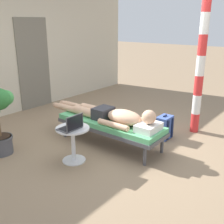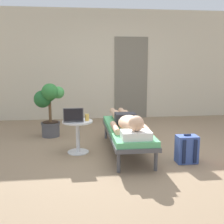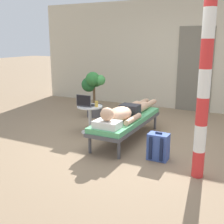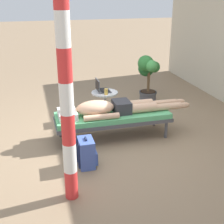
{
  "view_description": "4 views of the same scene",
  "coord_description": "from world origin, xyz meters",
  "px_view_note": "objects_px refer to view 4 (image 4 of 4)",
  "views": [
    {
      "loc": [
        -3.36,
        -2.56,
        1.95
      ],
      "look_at": [
        0.11,
        0.17,
        0.49
      ],
      "focal_mm": 44.02,
      "sensor_mm": 36.0,
      "label": 1
    },
    {
      "loc": [
        -0.85,
        -4.24,
        1.46
      ],
      "look_at": [
        -0.33,
        0.0,
        0.67
      ],
      "focal_mm": 44.81,
      "sensor_mm": 36.0,
      "label": 2
    },
    {
      "loc": [
        1.91,
        -4.42,
        1.74
      ],
      "look_at": [
        -0.28,
        -0.12,
        0.53
      ],
      "focal_mm": 46.51,
      "sensor_mm": 36.0,
      "label": 3
    },
    {
      "loc": [
        4.42,
        -1.15,
        2.29
      ],
      "look_at": [
        0.09,
        0.0,
        0.51
      ],
      "focal_mm": 50.4,
      "sensor_mm": 36.0,
      "label": 4
    }
  ],
  "objects_px": {
    "potted_plant": "(148,76)",
    "porch_post": "(67,98)",
    "person_reclining": "(110,108)",
    "laptop": "(101,88)",
    "side_table": "(105,101)",
    "lounge_chair": "(113,117)",
    "drink_glass": "(106,92)",
    "backpack": "(87,153)"
  },
  "relations": [
    {
      "from": "lounge_chair",
      "to": "side_table",
      "type": "xyz_separation_m",
      "value": [
        -0.78,
        0.06,
        0.01
      ]
    },
    {
      "from": "side_table",
      "to": "lounge_chair",
      "type": "bearing_deg",
      "value": -4.11
    },
    {
      "from": "drink_glass",
      "to": "potted_plant",
      "type": "distance_m",
      "value": 1.26
    },
    {
      "from": "porch_post",
      "to": "potted_plant",
      "type": "bearing_deg",
      "value": 144.21
    },
    {
      "from": "backpack",
      "to": "laptop",
      "type": "bearing_deg",
      "value": 160.2
    },
    {
      "from": "person_reclining",
      "to": "laptop",
      "type": "height_order",
      "value": "laptop"
    },
    {
      "from": "backpack",
      "to": "side_table",
      "type": "bearing_deg",
      "value": 157.87
    },
    {
      "from": "lounge_chair",
      "to": "laptop",
      "type": "bearing_deg",
      "value": 179.67
    },
    {
      "from": "lounge_chair",
      "to": "side_table",
      "type": "distance_m",
      "value": 0.78
    },
    {
      "from": "backpack",
      "to": "person_reclining",
      "type": "bearing_deg",
      "value": 145.6
    },
    {
      "from": "lounge_chair",
      "to": "potted_plant",
      "type": "bearing_deg",
      "value": 140.36
    },
    {
      "from": "backpack",
      "to": "porch_post",
      "type": "distance_m",
      "value": 1.24
    },
    {
      "from": "side_table",
      "to": "laptop",
      "type": "relative_size",
      "value": 1.69
    },
    {
      "from": "lounge_chair",
      "to": "porch_post",
      "type": "bearing_deg",
      "value": -31.82
    },
    {
      "from": "person_reclining",
      "to": "drink_glass",
      "type": "distance_m",
      "value": 0.64
    },
    {
      "from": "potted_plant",
      "to": "person_reclining",
      "type": "bearing_deg",
      "value": -40.78
    },
    {
      "from": "side_table",
      "to": "backpack",
      "type": "relative_size",
      "value": 1.23
    },
    {
      "from": "lounge_chair",
      "to": "laptop",
      "type": "distance_m",
      "value": 0.87
    },
    {
      "from": "side_table",
      "to": "laptop",
      "type": "height_order",
      "value": "laptop"
    },
    {
      "from": "lounge_chair",
      "to": "backpack",
      "type": "bearing_deg",
      "value": -36.61
    },
    {
      "from": "side_table",
      "to": "backpack",
      "type": "height_order",
      "value": "side_table"
    },
    {
      "from": "potted_plant",
      "to": "porch_post",
      "type": "height_order",
      "value": "porch_post"
    },
    {
      "from": "lounge_chair",
      "to": "drink_glass",
      "type": "relative_size",
      "value": 17.12
    },
    {
      "from": "laptop",
      "to": "drink_glass",
      "type": "xyz_separation_m",
      "value": [
        0.21,
        0.04,
        -0.0
      ]
    },
    {
      "from": "person_reclining",
      "to": "potted_plant",
      "type": "height_order",
      "value": "potted_plant"
    },
    {
      "from": "drink_glass",
      "to": "porch_post",
      "type": "relative_size",
      "value": 0.04
    },
    {
      "from": "laptop",
      "to": "side_table",
      "type": "bearing_deg",
      "value": 40.52
    },
    {
      "from": "lounge_chair",
      "to": "laptop",
      "type": "relative_size",
      "value": 5.99
    },
    {
      "from": "drink_glass",
      "to": "lounge_chair",
      "type": "bearing_deg",
      "value": -4.3
    },
    {
      "from": "drink_glass",
      "to": "potted_plant",
      "type": "xyz_separation_m",
      "value": [
        -0.69,
        1.05,
        0.04
      ]
    },
    {
      "from": "drink_glass",
      "to": "porch_post",
      "type": "height_order",
      "value": "porch_post"
    },
    {
      "from": "drink_glass",
      "to": "side_table",
      "type": "bearing_deg",
      "value": 176.69
    },
    {
      "from": "side_table",
      "to": "porch_post",
      "type": "bearing_deg",
      "value": -23.02
    },
    {
      "from": "lounge_chair",
      "to": "person_reclining",
      "type": "height_order",
      "value": "person_reclining"
    },
    {
      "from": "lounge_chair",
      "to": "person_reclining",
      "type": "xyz_separation_m",
      "value": [
        0.0,
        -0.05,
        0.17
      ]
    },
    {
      "from": "lounge_chair",
      "to": "side_table",
      "type": "bearing_deg",
      "value": 175.89
    },
    {
      "from": "backpack",
      "to": "potted_plant",
      "type": "relative_size",
      "value": 0.41
    },
    {
      "from": "potted_plant",
      "to": "laptop",
      "type": "bearing_deg",
      "value": -66.23
    },
    {
      "from": "laptop",
      "to": "potted_plant",
      "type": "height_order",
      "value": "potted_plant"
    },
    {
      "from": "person_reclining",
      "to": "laptop",
      "type": "bearing_deg",
      "value": 176.59
    },
    {
      "from": "person_reclining",
      "to": "backpack",
      "type": "relative_size",
      "value": 5.12
    },
    {
      "from": "laptop",
      "to": "potted_plant",
      "type": "relative_size",
      "value": 0.3
    }
  ]
}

